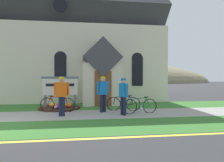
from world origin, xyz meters
name	(u,v)px	position (x,y,z in m)	size (l,w,h in m)	color
ground	(22,108)	(0.00, 4.00, 0.00)	(140.00, 140.00, 0.00)	#333335
sidewalk_slab	(49,115)	(1.92, 1.64, 0.01)	(32.00, 2.28, 0.01)	#99968E
grass_verge	(36,129)	(1.92, -0.66, 0.00)	(32.00, 2.32, 0.01)	#38722D
church_lawn	(57,107)	(1.92, 4.20, 0.00)	(24.00, 2.85, 0.01)	#38722D
curb_paint_stripe	(23,142)	(1.92, -1.97, 0.00)	(28.00, 0.16, 0.01)	yellow
church_building	(64,42)	(1.56, 10.52, 4.94)	(15.30, 12.16, 13.93)	beige
church_sign	(60,87)	(2.13, 3.83, 1.18)	(2.07, 0.22, 1.77)	slate
flower_bed	(60,107)	(2.14, 3.46, 0.08)	(2.22, 2.22, 0.34)	#382319
bicycle_blue	(124,103)	(5.51, 2.42, 0.37)	(1.71, 0.40, 0.82)	black
bicycle_silver	(140,106)	(6.14, 1.56, 0.37)	(1.71, 0.19, 0.82)	black
bicycle_orange	(57,104)	(2.16, 2.45, 0.38)	(1.73, 0.37, 0.84)	black
cyclist_in_green_jersey	(103,91)	(4.41, 2.11, 1.05)	(0.61, 0.48, 1.77)	#191E38
cyclist_in_blue_jersey	(62,93)	(2.52, 1.35, 1.04)	(0.67, 0.32, 1.75)	#191E38
cyclist_in_red_jersey	(123,93)	(5.26, 1.24, 1.00)	(0.36, 0.79, 1.70)	#191E38
roadside_conifer	(139,46)	(8.65, 10.90, 4.79)	(3.93, 3.93, 7.44)	#4C3823
distant_hill	(89,82)	(4.45, 64.16, 0.00)	(90.97, 46.89, 16.02)	#847A5B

